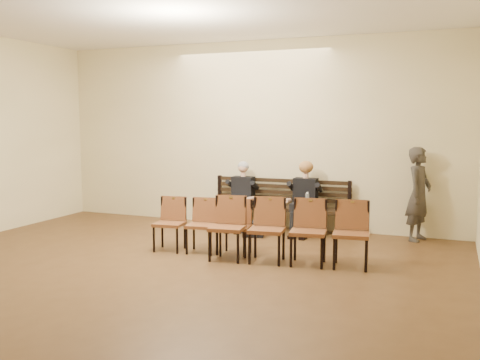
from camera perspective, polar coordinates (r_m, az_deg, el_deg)
The scene contains 11 objects.
ground at distance 6.16m, azimuth -15.77°, elevation -13.02°, with size 10.00×10.00×0.00m, color brown.
room_walls at distance 6.47m, azimuth -12.17°, elevation 10.83°, with size 8.02×10.01×3.51m.
bench at distance 9.85m, azimuth 4.08°, elevation -4.10°, with size 2.60×0.90×0.45m, color black.
seated_man at distance 9.90m, azimuth 0.13°, elevation -1.86°, with size 0.49×0.68×1.19m, color black, non-canonical shape.
seated_woman at distance 9.53m, azimuth 6.84°, elevation -2.22°, with size 0.51×0.71×1.19m, color black, non-canonical shape.
laptop at distance 9.79m, azimuth -0.14°, elevation -2.04°, with size 0.36×0.28×0.26m, color silver.
water_bottle at distance 9.26m, azimuth 7.18°, elevation -2.72°, with size 0.07×0.07×0.21m, color silver.
bag at distance 9.33m, azimuth 1.43°, elevation -5.26°, with size 0.35×0.24×0.26m, color black.
passerby at distance 9.41m, azimuth 18.56°, elevation -0.72°, with size 0.66×0.43×1.81m, color #35312B.
chair_row_front at distance 7.59m, azimuth 5.07°, elevation -5.46°, with size 2.25×0.50×0.92m, color brown.
chair_row_back at distance 8.20m, azimuth -4.08°, elevation -4.88°, with size 1.50×0.45×0.83m, color brown.
Camera 1 is at (3.58, -4.58, 2.03)m, focal length 40.00 mm.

